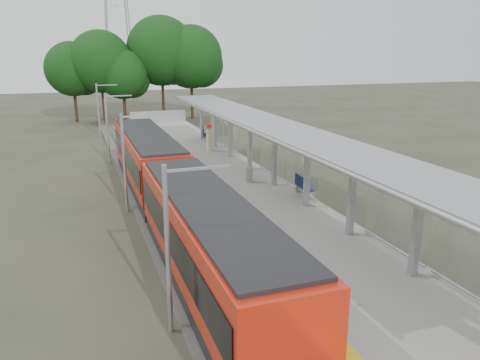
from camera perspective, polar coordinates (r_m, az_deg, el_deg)
name	(u,v)px	position (r m, az deg, el deg)	size (l,w,h in m)	color
trackbed	(157,201)	(27.56, -10.07, -2.50)	(3.00, 70.00, 0.24)	#59544C
platform	(231,187)	(28.46, -1.15, -0.87)	(6.00, 50.00, 1.00)	gray
tactile_strip	(189,183)	(27.65, -6.18, -0.35)	(0.60, 50.00, 0.02)	yellow
end_fence	(158,116)	(52.05, -9.94, 7.66)	(6.00, 0.10, 1.20)	#9EA0A5
train	(170,188)	(23.00, -8.50, -1.02)	(2.74, 27.60, 3.62)	black
canopy	(282,136)	(24.72, 5.16, 5.36)	(3.27, 38.00, 3.66)	#9EA0A5
tree_cluster	(141,59)	(60.07, -11.98, 14.20)	(21.24, 9.25, 12.72)	#382316
catenary_masts	(126,160)	(25.66, -13.76, 2.42)	(2.08, 48.16, 5.40)	#9EA0A5
bench_mid	(303,185)	(25.17, 7.70, -0.66)	(0.60, 1.64, 1.10)	#0F1F4C
bench_far	(204,133)	(40.60, -4.36, 5.69)	(0.84, 1.78, 1.17)	#0F1F4C
info_pillar_far	(209,140)	(36.31, -3.76, 4.93)	(0.45, 0.45, 2.01)	beige
litter_bin	(249,175)	(27.63, 1.16, 0.61)	(0.41, 0.41, 0.85)	#9EA0A5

